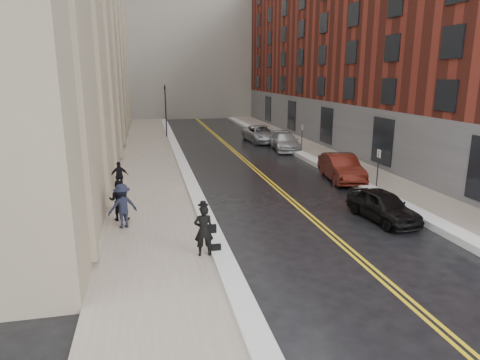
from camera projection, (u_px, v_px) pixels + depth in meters
name	position (u px, v px, depth m)	size (l,w,h in m)	color
ground	(288.00, 261.00, 14.77)	(160.00, 160.00, 0.00)	black
sidewalk_left	(149.00, 168.00, 28.98)	(4.00, 64.00, 0.15)	gray
sidewalk_right	(334.00, 159.00, 31.78)	(3.00, 64.00, 0.15)	gray
lane_stripe_a	(248.00, 164.00, 30.43)	(0.12, 64.00, 0.01)	gold
lane_stripe_b	(251.00, 164.00, 30.48)	(0.12, 64.00, 0.01)	gold
snow_ridge_left	(183.00, 165.00, 29.44)	(0.70, 60.80, 0.26)	white
snow_ridge_right	(311.00, 159.00, 31.38)	(0.85, 60.80, 0.30)	white
building_right	(395.00, 42.00, 38.01)	(14.00, 50.00, 18.00)	maroon
traffic_signal	(166.00, 107.00, 41.91)	(0.18, 0.15, 5.20)	black
parking_sign_near	(378.00, 165.00, 23.66)	(0.06, 0.35, 2.23)	black
parking_sign_far	(302.00, 135.00, 35.03)	(0.06, 0.35, 2.23)	black
car_black	(383.00, 206.00, 18.71)	(1.59, 3.94, 1.34)	black
car_maroon	(341.00, 168.00, 25.70)	(1.67, 4.79, 1.58)	#4A140D
car_silver_near	(285.00, 142.00, 35.88)	(2.01, 4.95, 1.44)	#B1B5BA
car_silver_far	(261.00, 134.00, 40.11)	(2.56, 5.55, 1.54)	#ABAFB3
pedestrian_main	(204.00, 230.00, 14.65)	(0.67, 0.44, 1.82)	black
pedestrian_a	(119.00, 200.00, 18.26)	(0.86, 0.67, 1.76)	black
pedestrian_b	(123.00, 206.00, 17.35)	(1.18, 0.68, 1.83)	black
pedestrian_c	(120.00, 176.00, 22.96)	(0.92, 0.38, 1.58)	black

